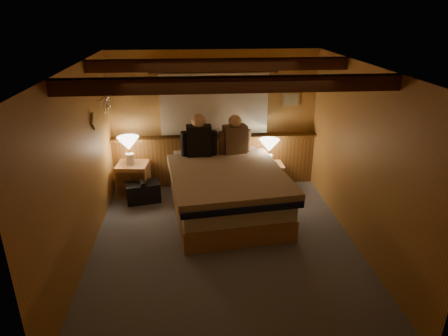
{
  "coord_description": "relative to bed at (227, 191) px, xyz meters",
  "views": [
    {
      "loc": [
        -0.41,
        -4.7,
        3.06
      ],
      "look_at": [
        0.03,
        0.4,
        0.98
      ],
      "focal_mm": 32.0,
      "sensor_mm": 36.0,
      "label": 1
    }
  ],
  "objects": [
    {
      "name": "floor",
      "position": [
        -0.11,
        -0.9,
        -0.38
      ],
      "size": [
        4.2,
        4.2,
        0.0
      ],
      "primitive_type": "plane",
      "color": "#585D68",
      "rests_on": "ground"
    },
    {
      "name": "ceiling",
      "position": [
        -0.11,
        -0.9,
        2.02
      ],
      "size": [
        4.2,
        4.2,
        0.0
      ],
      "primitive_type": "plane",
      "rotation": [
        3.14,
        0.0,
        0.0
      ],
      "color": "#DAA652",
      "rests_on": "wall_back"
    },
    {
      "name": "wall_back",
      "position": [
        -0.11,
        1.2,
        0.82
      ],
      "size": [
        3.6,
        0.0,
        3.6
      ],
      "primitive_type": "plane",
      "rotation": [
        1.57,
        0.0,
        0.0
      ],
      "color": "#BC8443",
      "rests_on": "floor"
    },
    {
      "name": "wall_left",
      "position": [
        -1.91,
        -0.9,
        0.82
      ],
      "size": [
        0.0,
        4.2,
        4.2
      ],
      "primitive_type": "plane",
      "rotation": [
        1.57,
        0.0,
        1.57
      ],
      "color": "#BC8443",
      "rests_on": "floor"
    },
    {
      "name": "wall_right",
      "position": [
        1.69,
        -0.9,
        0.82
      ],
      "size": [
        0.0,
        4.2,
        4.2
      ],
      "primitive_type": "plane",
      "rotation": [
        1.57,
        0.0,
        -1.57
      ],
      "color": "#BC8443",
      "rests_on": "floor"
    },
    {
      "name": "wall_front",
      "position": [
        -0.11,
        -3.0,
        0.82
      ],
      "size": [
        3.6,
        0.0,
        3.6
      ],
      "primitive_type": "plane",
      "rotation": [
        -1.57,
        0.0,
        0.0
      ],
      "color": "#BC8443",
      "rests_on": "floor"
    },
    {
      "name": "wainscot",
      "position": [
        -0.11,
        1.13,
        0.1
      ],
      "size": [
        3.6,
        0.23,
        0.94
      ],
      "color": "brown",
      "rests_on": "wall_back"
    },
    {
      "name": "curtain_window",
      "position": [
        -0.11,
        1.13,
        1.14
      ],
      "size": [
        2.18,
        0.09,
        1.11
      ],
      "color": "#4D2513",
      "rests_on": "wall_back"
    },
    {
      "name": "ceiling_beams",
      "position": [
        -0.11,
        -0.75,
        1.93
      ],
      "size": [
        3.6,
        1.65,
        0.16
      ],
      "color": "#4D2513",
      "rests_on": "ceiling"
    },
    {
      "name": "coat_rail",
      "position": [
        -1.83,
        0.67,
        1.28
      ],
      "size": [
        0.05,
        0.55,
        0.24
      ],
      "color": "silver",
      "rests_on": "wall_left"
    },
    {
      "name": "framed_print",
      "position": [
        1.24,
        1.17,
        1.17
      ],
      "size": [
        0.3,
        0.04,
        0.25
      ],
      "color": "tan",
      "rests_on": "wall_back"
    },
    {
      "name": "bed",
      "position": [
        0.0,
        0.0,
        0.0
      ],
      "size": [
        1.9,
        2.35,
        0.74
      ],
      "rotation": [
        0.0,
        0.0,
        0.12
      ],
      "color": "#B37A4C",
      "rests_on": "floor"
    },
    {
      "name": "nightstand_left",
      "position": [
        -1.54,
        0.81,
        -0.1
      ],
      "size": [
        0.57,
        0.52,
        0.57
      ],
      "rotation": [
        0.0,
        0.0,
        -0.11
      ],
      "color": "#B37A4C",
      "rests_on": "floor"
    },
    {
      "name": "nightstand_right",
      "position": [
        0.84,
        0.78,
        -0.14
      ],
      "size": [
        0.45,
        0.41,
        0.5
      ],
      "rotation": [
        0.0,
        0.0,
        0.01
      ],
      "color": "#B37A4C",
      "rests_on": "floor"
    },
    {
      "name": "lamp_left",
      "position": [
        -1.57,
        0.82,
        0.52
      ],
      "size": [
        0.36,
        0.36,
        0.48
      ],
      "color": "white",
      "rests_on": "nightstand_left"
    },
    {
      "name": "lamp_right",
      "position": [
        0.81,
        0.78,
        0.43
      ],
      "size": [
        0.35,
        0.35,
        0.45
      ],
      "color": "white",
      "rests_on": "nightstand_right"
    },
    {
      "name": "person_left",
      "position": [
        -0.4,
        0.68,
        0.64
      ],
      "size": [
        0.6,
        0.24,
        0.73
      ],
      "rotation": [
        0.0,
        0.0,
        0.01
      ],
      "color": "black",
      "rests_on": "bed"
    },
    {
      "name": "person_right",
      "position": [
        0.21,
        0.76,
        0.62
      ],
      "size": [
        0.56,
        0.3,
        0.69
      ],
      "rotation": [
        0.0,
        0.0,
        0.21
      ],
      "color": "#513820",
      "rests_on": "bed"
    },
    {
      "name": "duffel_bag",
      "position": [
        -1.36,
        0.53,
        -0.21
      ],
      "size": [
        0.61,
        0.44,
        0.4
      ],
      "rotation": [
        0.0,
        0.0,
        0.21
      ],
      "color": "black",
      "rests_on": "floor"
    }
  ]
}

